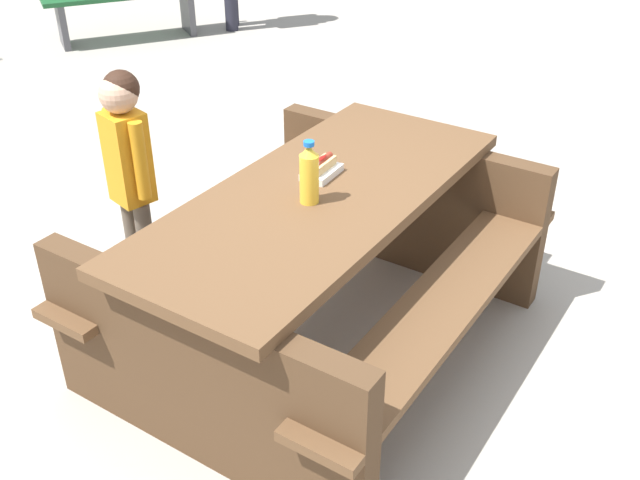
# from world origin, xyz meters

# --- Properties ---
(ground_plane) EXTENTS (30.00, 30.00, 0.00)m
(ground_plane) POSITION_xyz_m (0.00, 0.00, 0.00)
(ground_plane) COLOR #ADA599
(ground_plane) RESTS_ON ground
(picnic_table) EXTENTS (1.96, 1.61, 0.75)m
(picnic_table) POSITION_xyz_m (0.00, 0.00, 0.44)
(picnic_table) COLOR brown
(picnic_table) RESTS_ON ground
(soda_bottle) EXTENTS (0.07, 0.07, 0.25)m
(soda_bottle) POSITION_xyz_m (-0.09, -0.00, 0.87)
(soda_bottle) COLOR yellow
(soda_bottle) RESTS_ON picnic_table
(hotdog_tray) EXTENTS (0.19, 0.12, 0.08)m
(hotdog_tray) POSITION_xyz_m (0.13, 0.05, 0.78)
(hotdog_tray) COLOR white
(hotdog_tray) RESTS_ON picnic_table
(child_in_coat) EXTENTS (0.20, 0.26, 1.10)m
(child_in_coat) POSITION_xyz_m (-0.01, 0.94, 0.71)
(child_in_coat) COLOR brown
(child_in_coat) RESTS_ON ground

